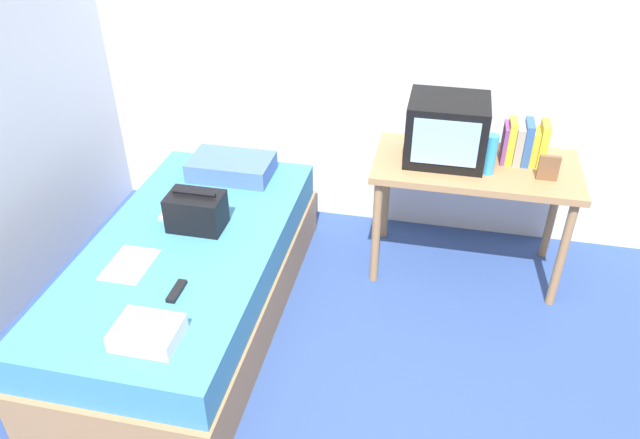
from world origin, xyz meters
TOP-DOWN VIEW (x-y plane):
  - wall_back at (0.00, 2.00)m, footprint 5.20×0.10m
  - bed at (-0.97, 0.75)m, footprint 1.00×2.00m
  - desk at (0.52, 1.51)m, footprint 1.16×0.60m
  - tv at (0.33, 1.53)m, footprint 0.44×0.39m
  - water_bottle at (0.58, 1.41)m, footprint 0.07×0.07m
  - book_row at (0.77, 1.59)m, footprint 0.24×0.16m
  - picture_frame at (0.89, 1.40)m, footprint 0.11×0.02m
  - pillow at (-0.95, 1.49)m, footprint 0.51×0.32m
  - handbag at (-0.94, 0.89)m, footprint 0.30×0.20m
  - magazine at (-1.15, 0.50)m, footprint 0.21×0.29m
  - remote_dark at (-0.83, 0.34)m, footprint 0.04×0.16m
  - remote_silver at (-1.16, 0.97)m, footprint 0.04×0.14m
  - folded_towel at (-0.83, 0.03)m, footprint 0.28×0.22m

SIDE VIEW (x-z plane):
  - bed at x=-0.97m, z-range 0.00..0.50m
  - magazine at x=-1.15m, z-range 0.50..0.51m
  - remote_dark at x=-0.83m, z-range 0.50..0.53m
  - remote_silver at x=-1.16m, z-range 0.50..0.53m
  - folded_towel at x=-0.83m, z-range 0.50..0.58m
  - pillow at x=-0.95m, z-range 0.50..0.62m
  - handbag at x=-0.94m, z-range 0.49..0.72m
  - desk at x=0.52m, z-range 0.28..1.02m
  - picture_frame at x=0.89m, z-range 0.74..0.89m
  - water_bottle at x=0.58m, z-range 0.74..0.97m
  - book_row at x=0.77m, z-range 0.73..0.98m
  - tv at x=0.33m, z-range 0.74..1.10m
  - wall_back at x=0.00m, z-range 0.00..2.60m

